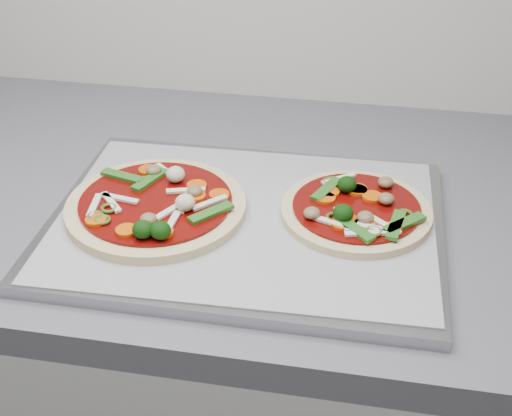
# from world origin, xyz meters

# --- Properties ---
(countertop) EXTENTS (3.60, 0.60, 0.04)m
(countertop) POSITION_xyz_m (0.00, 1.30, 0.88)
(countertop) COLOR slate
(countertop) RESTS_ON base_cabinet
(baking_tray) EXTENTS (0.47, 0.35, 0.02)m
(baking_tray) POSITION_xyz_m (-0.07, 1.22, 0.91)
(baking_tray) COLOR gray
(baking_tray) RESTS_ON countertop
(parchment) EXTENTS (0.46, 0.34, 0.00)m
(parchment) POSITION_xyz_m (-0.07, 1.22, 0.92)
(parchment) COLOR #A2A2A8
(parchment) RESTS_ON baking_tray
(pizza_left) EXTENTS (0.25, 0.25, 0.04)m
(pizza_left) POSITION_xyz_m (-0.18, 1.21, 0.93)
(pizza_left) COLOR beige
(pizza_left) RESTS_ON parchment
(pizza_right) EXTENTS (0.21, 0.21, 0.03)m
(pizza_right) POSITION_xyz_m (0.06, 1.24, 0.93)
(pizza_right) COLOR beige
(pizza_right) RESTS_ON parchment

